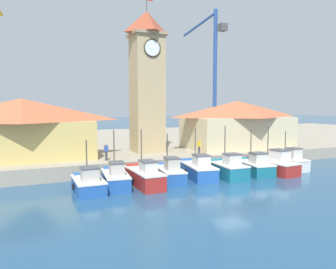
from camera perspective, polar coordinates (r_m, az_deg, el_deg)
The scene contains 17 objects.
ground_plane at distance 25.60m, azimuth 11.01°, elevation -9.67°, with size 300.00×300.00×0.00m, color navy.
quay_wharf at distance 50.84m, azimuth -7.17°, elevation -1.47°, with size 120.00×40.00×1.31m, color #9E937F.
fishing_boat_far_left at distance 25.46m, azimuth -13.70°, elevation -8.23°, with size 2.18×4.10×3.86m.
fishing_boat_left_outer at distance 26.60m, azimuth -9.14°, elevation -7.44°, with size 2.31×4.78×4.49m.
fishing_boat_left_inner at distance 26.54m, azimuth -4.13°, elevation -7.28°, with size 1.97×5.16×4.56m.
fishing_boat_mid_left at distance 28.37m, azimuth 0.23°, elevation -6.60°, with size 2.35×4.83×4.02m.
fishing_boat_center at distance 29.59m, azimuth 5.21°, elevation -6.04°, with size 2.67×5.41×4.40m.
fishing_boat_mid_right at distance 29.93m, azimuth 10.36°, elevation -5.89°, with size 2.28×4.31×4.63m.
fishing_boat_right_inner at distance 32.00m, azimuth 14.72°, elevation -5.39°, with size 2.58×4.72×4.22m.
fishing_boat_right_outer at distance 33.06m, azimuth 17.81°, elevation -5.03°, with size 2.63×5.32×4.42m.
fishing_boat_far_right at distance 35.40m, azimuth 20.26°, elevation -4.48°, with size 2.07×4.14×3.81m.
clock_tower at distance 36.56m, azimuth -3.67°, elevation 9.59°, with size 3.68×3.68×16.90m.
warehouse_left at distance 34.17m, azimuth -24.05°, elevation 0.97°, with size 13.36×7.09×5.81m.
warehouse_right at distance 40.94m, azimuth 12.00°, elevation 1.84°, with size 12.95×7.34×5.68m.
port_crane_far at distance 47.93m, azimuth 8.02°, elevation 7.57°, with size 3.03×8.13×18.60m.
dock_worker_near_tower at distance 31.21m, azimuth -10.71°, elevation -2.94°, with size 0.34×0.22×1.62m.
dock_worker_along_quay at distance 34.55m, azimuth 5.44°, elevation -2.09°, with size 0.34×0.22×1.62m.
Camera 1 is at (-14.05, -20.38, 6.53)m, focal length 35.00 mm.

